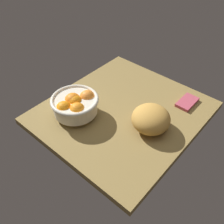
# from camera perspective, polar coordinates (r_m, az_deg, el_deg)

# --- Properties ---
(ground_plane) EXTENTS (0.69, 0.63, 0.03)m
(ground_plane) POSITION_cam_1_polar(r_m,az_deg,el_deg) (1.13, 2.39, -0.18)
(ground_plane) COLOR olive
(fruit_bowl) EXTENTS (0.20, 0.20, 0.10)m
(fruit_bowl) POSITION_cam_1_polar(r_m,az_deg,el_deg) (1.07, -8.29, 1.72)
(fruit_bowl) COLOR silver
(fruit_bowl) RESTS_ON ground
(bread_loaf) EXTENTS (0.22, 0.21, 0.10)m
(bread_loaf) POSITION_cam_1_polar(r_m,az_deg,el_deg) (1.02, 8.78, -1.54)
(bread_loaf) COLOR #C4903F
(bread_loaf) RESTS_ON ground
(napkin_folded) EXTENTS (0.11, 0.07, 0.01)m
(napkin_folded) POSITION_cam_1_polar(r_m,az_deg,el_deg) (1.20, 16.64, 2.16)
(napkin_folded) COLOR #B54759
(napkin_folded) RESTS_ON ground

